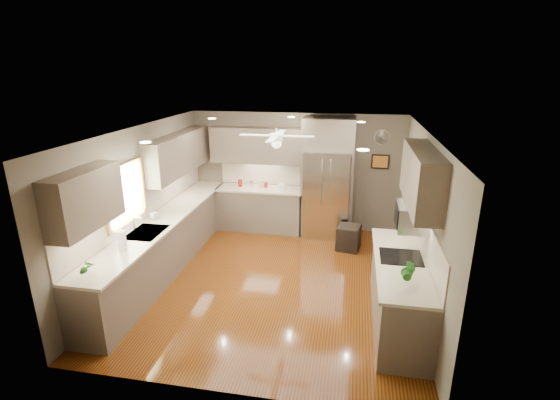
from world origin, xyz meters
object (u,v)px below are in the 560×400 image
(canister_a, at_px, (240,183))
(potted_plant_right, at_px, (409,272))
(microwave, at_px, (412,217))
(stool, at_px, (349,238))
(canister_d, at_px, (266,185))
(bowl, at_px, (282,188))
(canister_b, at_px, (252,184))
(refrigerator, at_px, (327,180))
(canister_c, at_px, (261,183))
(soap_bottle, at_px, (154,215))
(paper_towel, at_px, (122,240))
(potted_plant_left, at_px, (85,267))

(canister_a, relative_size, potted_plant_right, 0.45)
(microwave, distance_m, stool, 2.52)
(canister_d, bearing_deg, bowl, -9.21)
(canister_a, height_order, canister_b, canister_a)
(canister_b, xyz_separation_m, canister_d, (0.31, 0.00, -0.01))
(canister_d, distance_m, microwave, 3.86)
(microwave, bearing_deg, refrigerator, 116.09)
(canister_c, relative_size, microwave, 0.30)
(refrigerator, distance_m, stool, 1.27)
(canister_d, xyz_separation_m, soap_bottle, (-1.45, -2.20, 0.02))
(canister_b, distance_m, bowl, 0.67)
(canister_d, bearing_deg, soap_bottle, -123.36)
(microwave, height_order, stool, microwave)
(bowl, height_order, stool, bowl)
(canister_c, bearing_deg, soap_bottle, -121.58)
(canister_c, height_order, stool, canister_c)
(canister_b, bearing_deg, potted_plant_right, -52.09)
(canister_a, bearing_deg, canister_b, 3.61)
(paper_towel, bearing_deg, canister_b, 73.21)
(potted_plant_left, xyz_separation_m, refrigerator, (2.66, 4.11, 0.11))
(canister_c, distance_m, microwave, 3.92)
(bowl, relative_size, microwave, 0.36)
(canister_a, relative_size, canister_b, 1.09)
(canister_a, height_order, bowl, canister_a)
(potted_plant_left, distance_m, potted_plant_right, 3.91)
(stool, bearing_deg, refrigerator, 126.47)
(soap_bottle, distance_m, paper_towel, 1.20)
(canister_c, bearing_deg, refrigerator, -2.75)
(canister_c, xyz_separation_m, canister_d, (0.10, 0.01, -0.03))
(canister_d, distance_m, bowl, 0.36)
(canister_c, distance_m, stool, 2.20)
(bowl, height_order, refrigerator, refrigerator)
(potted_plant_left, bearing_deg, bowl, 67.56)
(canister_d, bearing_deg, canister_b, -179.15)
(canister_b, relative_size, potted_plant_left, 0.49)
(soap_bottle, height_order, potted_plant_right, potted_plant_right)
(canister_b, height_order, canister_c, canister_c)
(potted_plant_right, bearing_deg, bowl, 121.16)
(soap_bottle, bearing_deg, stool, 23.97)
(canister_d, distance_m, potted_plant_left, 4.40)
(microwave, bearing_deg, bowl, 129.85)
(canister_d, height_order, soap_bottle, soap_bottle)
(canister_c, bearing_deg, canister_a, -178.76)
(potted_plant_right, bearing_deg, canister_c, 125.87)
(canister_a, relative_size, canister_c, 0.88)
(potted_plant_left, distance_m, paper_towel, 0.80)
(paper_towel, bearing_deg, refrigerator, 51.45)
(paper_towel, bearing_deg, potted_plant_left, -91.38)
(soap_bottle, relative_size, bowl, 0.86)
(canister_c, relative_size, potted_plant_right, 0.51)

